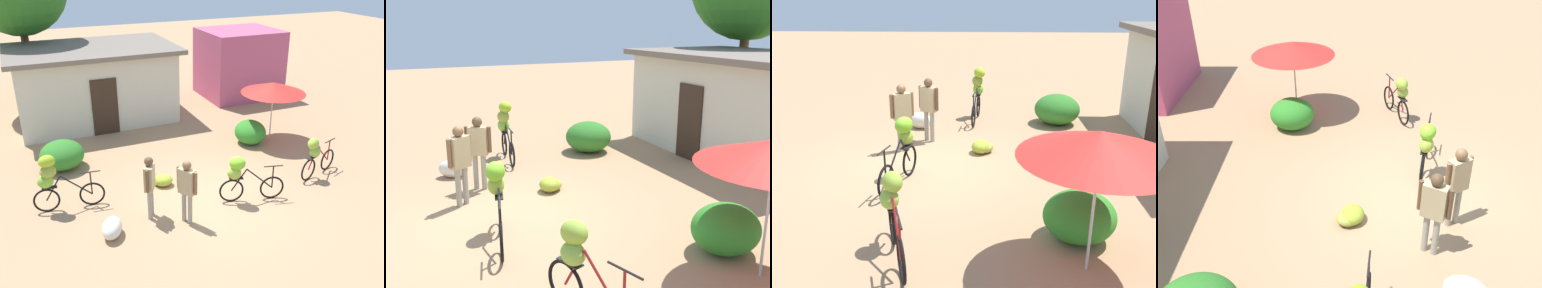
% 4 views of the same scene
% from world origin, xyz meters
% --- Properties ---
extents(ground_plane, '(60.00, 60.00, 0.00)m').
position_xyz_m(ground_plane, '(0.00, 0.00, 0.00)').
color(ground_plane, tan).
extents(building_low, '(6.08, 3.98, 2.76)m').
position_xyz_m(building_low, '(-1.50, 7.29, 1.40)').
color(building_low, beige).
rests_on(building_low, ground).
extents(shop_pink, '(3.20, 2.80, 2.89)m').
position_xyz_m(shop_pink, '(4.97, 7.74, 1.44)').
color(shop_pink, '#B74E72').
rests_on(shop_pink, ground).
extents(hedge_bush_front_left, '(1.29, 1.27, 0.86)m').
position_xyz_m(hedge_bush_front_left, '(-3.29, 3.46, 0.43)').
color(hedge_bush_front_left, '#2F7826').
rests_on(hedge_bush_front_left, ground).
extents(hedge_bush_front_right, '(1.03, 1.12, 0.80)m').
position_xyz_m(hedge_bush_front_right, '(2.75, 2.83, 0.40)').
color(hedge_bush_front_right, '#2F8627').
rests_on(hedge_bush_front_right, ground).
extents(market_umbrella, '(2.13, 2.13, 2.04)m').
position_xyz_m(market_umbrella, '(3.52, 2.80, 1.86)').
color(market_umbrella, beige).
rests_on(market_umbrella, ground).
extents(bicycle_leftmost, '(1.74, 0.40, 1.51)m').
position_xyz_m(bicycle_leftmost, '(-3.73, 1.19, 0.89)').
color(bicycle_leftmost, black).
rests_on(bicycle_leftmost, ground).
extents(bicycle_near_pile, '(1.68, 0.55, 1.29)m').
position_xyz_m(bicycle_near_pile, '(0.68, -0.26, 0.77)').
color(bicycle_near_pile, black).
rests_on(bicycle_near_pile, ground).
extents(bicycle_center_loaded, '(1.55, 0.60, 1.24)m').
position_xyz_m(bicycle_center_loaded, '(3.24, 0.07, 0.71)').
color(bicycle_center_loaded, black).
rests_on(bicycle_center_loaded, ground).
extents(banana_pile_on_ground, '(0.65, 0.66, 0.31)m').
position_xyz_m(banana_pile_on_ground, '(-0.90, 1.33, 0.14)').
color(banana_pile_on_ground, '#949C3D').
rests_on(banana_pile_on_ground, ground).
extents(produce_sack, '(0.68, 0.82, 0.44)m').
position_xyz_m(produce_sack, '(-2.72, -0.39, 0.22)').
color(produce_sack, silver).
rests_on(produce_sack, ground).
extents(person_vendor, '(0.37, 0.52, 1.62)m').
position_xyz_m(person_vendor, '(-1.67, -0.01, 0.99)').
color(person_vendor, gray).
rests_on(person_vendor, ground).
extents(person_bystander, '(0.37, 0.52, 1.63)m').
position_xyz_m(person_bystander, '(-0.95, -0.54, 0.99)').
color(person_bystander, gray).
rests_on(person_bystander, ground).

